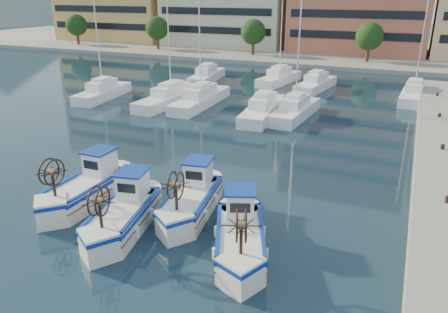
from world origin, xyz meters
TOP-DOWN VIEW (x-y plane):
  - ground at (0.00, 0.00)m, footprint 300.00×300.00m
  - quay at (13.00, 8.00)m, footprint 3.00×60.00m
  - yacht_marina at (-2.38, 27.41)m, footprint 41.20×23.56m
  - fishing_boat_a at (-4.21, 1.21)m, footprint 2.14×5.14m
  - fishing_boat_b at (-0.77, -0.34)m, footprint 2.94×5.15m
  - fishing_boat_c at (1.41, 2.29)m, footprint 2.75×5.08m
  - fishing_boat_d at (4.88, 0.05)m, footprint 3.63×5.10m

SIDE VIEW (x-z plane):
  - ground at x=0.00m, z-range 0.00..0.00m
  - yacht_marina at x=-2.38m, z-range -5.22..6.28m
  - quay at x=13.00m, z-range 0.00..1.20m
  - fishing_boat_d at x=4.88m, z-range -0.69..2.38m
  - fishing_boat_c at x=1.41m, z-range -0.69..2.39m
  - fishing_boat_b at x=-0.77m, z-range -0.70..2.42m
  - fishing_boat_a at x=-4.21m, z-range -0.72..2.48m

